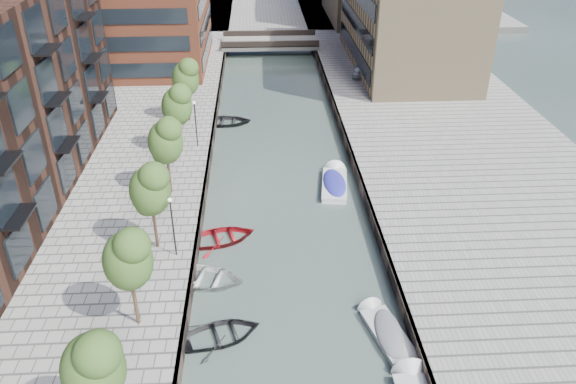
{
  "coord_description": "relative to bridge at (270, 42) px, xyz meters",
  "views": [
    {
      "loc": [
        -1.78,
        -4.89,
        22.0
      ],
      "look_at": [
        0.0,
        27.14,
        3.5
      ],
      "focal_mm": 35.0,
      "sensor_mm": 36.0,
      "label": 1
    }
  ],
  "objects": [
    {
      "name": "water",
      "position": [
        0.0,
        -32.0,
        -1.39
      ],
      "size": [
        300.0,
        300.0,
        0.0
      ],
      "primitive_type": "plane",
      "color": "#38473F",
      "rests_on": "ground"
    },
    {
      "name": "quay_right",
      "position": [
        16.0,
        -32.0,
        -0.89
      ],
      "size": [
        20.0,
        140.0,
        1.0
      ],
      "primitive_type": "cube",
      "color": "gray",
      "rests_on": "ground"
    },
    {
      "name": "quay_wall_left",
      "position": [
        -6.1,
        -32.0,
        -0.89
      ],
      "size": [
        0.25,
        140.0,
        1.0
      ],
      "primitive_type": "cube",
      "color": "#332823",
      "rests_on": "ground"
    },
    {
      "name": "quay_wall_right",
      "position": [
        6.1,
        -32.0,
        -0.89
      ],
      "size": [
        0.25,
        140.0,
        1.0
      ],
      "primitive_type": "cube",
      "color": "#332823",
      "rests_on": "ground"
    },
    {
      "name": "far_closure",
      "position": [
        0.0,
        28.0,
        -0.89
      ],
      "size": [
        80.0,
        40.0,
        1.0
      ],
      "primitive_type": "cube",
      "color": "gray",
      "rests_on": "ground"
    },
    {
      "name": "tan_block_near",
      "position": [
        16.0,
        -10.0,
        6.61
      ],
      "size": [
        12.0,
        25.0,
        14.0
      ],
      "primitive_type": "cube",
      "color": "#9A835E",
      "rests_on": "quay_right"
    },
    {
      "name": "bridge",
      "position": [
        0.0,
        0.0,
        0.0
      ],
      "size": [
        13.0,
        6.0,
        1.3
      ],
      "color": "gray",
      "rests_on": "ground"
    },
    {
      "name": "tree_1",
      "position": [
        -8.5,
        -61.0,
        3.92
      ],
      "size": [
        2.5,
        2.5,
        5.95
      ],
      "color": "#382619",
      "rests_on": "quay_left"
    },
    {
      "name": "tree_2",
      "position": [
        -8.5,
        -54.0,
        3.92
      ],
      "size": [
        2.5,
        2.5,
        5.95
      ],
      "color": "#382619",
      "rests_on": "quay_left"
    },
    {
      "name": "tree_3",
      "position": [
        -8.5,
        -47.0,
        3.92
      ],
      "size": [
        2.5,
        2.5,
        5.95
      ],
      "color": "#382619",
      "rests_on": "quay_left"
    },
    {
      "name": "tree_4",
      "position": [
        -8.5,
        -40.0,
        3.92
      ],
      "size": [
        2.5,
        2.5,
        5.95
      ],
      "color": "#382619",
      "rests_on": "quay_left"
    },
    {
      "name": "tree_5",
      "position": [
        -8.5,
        -33.0,
        3.92
      ],
      "size": [
        2.5,
        2.5,
        5.95
      ],
      "color": "#382619",
      "rests_on": "quay_left"
    },
    {
      "name": "tree_6",
      "position": [
        -8.5,
        -26.0,
        3.92
      ],
      "size": [
        2.5,
        2.5,
        5.95
      ],
      "color": "#382619",
      "rests_on": "quay_left"
    },
    {
      "name": "lamp_1",
      "position": [
        -7.2,
        -48.0,
        2.12
      ],
      "size": [
        0.24,
        0.24,
        4.12
      ],
      "color": "black",
      "rests_on": "quay_left"
    },
    {
      "name": "lamp_2",
      "position": [
        -7.2,
        -32.0,
        2.12
      ],
      "size": [
        0.24,
        0.24,
        4.12
      ],
      "color": "black",
      "rests_on": "quay_left"
    },
    {
      "name": "sloop_1",
      "position": [
        -4.13,
        -54.38,
        -1.39
      ],
      "size": [
        5.12,
        4.3,
        0.91
      ],
      "primitive_type": "imported",
      "rotation": [
        0.0,
        0.0,
        1.87
      ],
      "color": "black",
      "rests_on": "ground"
    },
    {
      "name": "sloop_2",
      "position": [
        -4.6,
        -45.2,
        -1.39
      ],
      "size": [
        5.56,
        4.64,
        0.99
      ],
      "primitive_type": "imported",
      "rotation": [
        0.0,
        0.0,
        1.86
      ],
      "color": "maroon",
      "rests_on": "ground"
    },
    {
      "name": "sloop_3",
      "position": [
        -5.4,
        -49.56,
        -1.39
      ],
      "size": [
        5.7,
        4.64,
        1.04
      ],
      "primitive_type": "imported",
      "rotation": [
        0.0,
        0.0,
        1.34
      ],
      "color": "silver",
      "rests_on": "ground"
    },
    {
      "name": "sloop_4",
      "position": [
        -5.13,
        -24.93,
        -1.39
      ],
      "size": [
        5.21,
        3.77,
        1.06
      ],
      "primitive_type": "imported",
      "rotation": [
        0.0,
        0.0,
        1.55
      ],
      "color": "black",
      "rests_on": "ground"
    },
    {
      "name": "motorboat_3",
      "position": [
        4.12,
        -37.86,
        -1.17
      ],
      "size": [
        2.62,
        5.71,
        1.84
      ],
      "color": "silver",
      "rests_on": "ground"
    },
    {
      "name": "motorboat_4",
      "position": [
        4.77,
        -54.49,
        -1.21
      ],
      "size": [
        2.63,
        4.79,
        1.52
      ],
      "color": "#B3B2B1",
      "rests_on": "ground"
    },
    {
      "name": "car",
      "position": [
        9.99,
        -13.82,
        0.2
      ],
      "size": [
        2.12,
        3.67,
        1.18
      ],
      "primitive_type": "imported",
      "rotation": [
        0.0,
        0.0,
        -0.22
      ],
      "color": "#ACADB1",
      "rests_on": "quay_right"
    }
  ]
}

